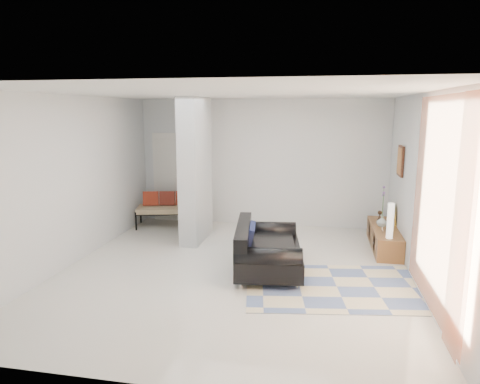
# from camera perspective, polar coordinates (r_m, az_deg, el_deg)

# --- Properties ---
(floor) EXTENTS (6.00, 6.00, 0.00)m
(floor) POSITION_cam_1_polar(r_m,az_deg,el_deg) (6.99, -0.75, -10.52)
(floor) COLOR beige
(floor) RESTS_ON ground
(ceiling) EXTENTS (6.00, 6.00, 0.00)m
(ceiling) POSITION_cam_1_polar(r_m,az_deg,el_deg) (6.52, -0.82, 13.06)
(ceiling) COLOR white
(ceiling) RESTS_ON wall_back
(wall_back) EXTENTS (6.00, 0.00, 6.00)m
(wall_back) POSITION_cam_1_polar(r_m,az_deg,el_deg) (9.54, 2.85, 3.92)
(wall_back) COLOR silver
(wall_back) RESTS_ON ground
(wall_front) EXTENTS (6.00, 0.00, 6.00)m
(wall_front) POSITION_cam_1_polar(r_m,az_deg,el_deg) (3.80, -9.98, -6.87)
(wall_front) COLOR silver
(wall_front) RESTS_ON ground
(wall_left) EXTENTS (0.00, 6.00, 6.00)m
(wall_left) POSITION_cam_1_polar(r_m,az_deg,el_deg) (7.65, -21.41, 1.46)
(wall_left) COLOR silver
(wall_left) RESTS_ON ground
(wall_right) EXTENTS (0.00, 6.00, 6.00)m
(wall_right) POSITION_cam_1_polar(r_m,az_deg,el_deg) (6.64, 23.15, 0.01)
(wall_right) COLOR silver
(wall_right) RESTS_ON ground
(partition_column) EXTENTS (0.35, 1.20, 2.80)m
(partition_column) POSITION_cam_1_polar(r_m,az_deg,el_deg) (8.42, -5.94, 2.95)
(partition_column) COLOR #B1B5B8
(partition_column) RESTS_ON floor
(hallway_door) EXTENTS (0.85, 0.06, 2.04)m
(hallway_door) POSITION_cam_1_polar(r_m,az_deg,el_deg) (10.06, -9.14, 1.97)
(hallway_door) COLOR silver
(hallway_door) RESTS_ON floor
(curtain) EXTENTS (0.00, 2.55, 2.55)m
(curtain) POSITION_cam_1_polar(r_m,az_deg,el_deg) (5.51, 24.85, -1.65)
(curtain) COLOR orange
(curtain) RESTS_ON wall_right
(wall_art) EXTENTS (0.04, 0.45, 0.55)m
(wall_art) POSITION_cam_1_polar(r_m,az_deg,el_deg) (8.25, 20.63, 3.90)
(wall_art) COLOR #35190E
(wall_art) RESTS_ON wall_right
(media_console) EXTENTS (0.45, 1.76, 0.80)m
(media_console) POSITION_cam_1_polar(r_m,az_deg,el_deg) (8.50, 18.65, -5.74)
(media_console) COLOR brown
(media_console) RESTS_ON floor
(loveseat) EXTENTS (1.21, 1.83, 0.76)m
(loveseat) POSITION_cam_1_polar(r_m,az_deg,el_deg) (6.93, 3.25, -7.67)
(loveseat) COLOR silver
(loveseat) RESTS_ON floor
(daybed) EXTENTS (1.68, 1.03, 0.77)m
(daybed) POSITION_cam_1_polar(r_m,az_deg,el_deg) (9.67, -9.10, -1.99)
(daybed) COLOR black
(daybed) RESTS_ON floor
(area_rug) EXTENTS (2.86, 2.13, 0.01)m
(area_rug) POSITION_cam_1_polar(r_m,az_deg,el_deg) (6.56, 12.77, -12.23)
(area_rug) COLOR beige
(area_rug) RESTS_ON floor
(cylinder_lamp) EXTENTS (0.11, 0.11, 0.61)m
(cylinder_lamp) POSITION_cam_1_polar(r_m,az_deg,el_deg) (7.70, 19.41, -3.64)
(cylinder_lamp) COLOR silver
(cylinder_lamp) RESTS_ON media_console
(bronze_figurine) EXTENTS (0.12, 0.12, 0.23)m
(bronze_figurine) POSITION_cam_1_polar(r_m,az_deg,el_deg) (8.77, 18.13, -3.11)
(bronze_figurine) COLOR #332116
(bronze_figurine) RESTS_ON media_console
(vase) EXTENTS (0.19, 0.19, 0.20)m
(vase) POSITION_cam_1_polar(r_m,az_deg,el_deg) (8.46, 18.39, -3.73)
(vase) COLOR silver
(vase) RESTS_ON media_console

